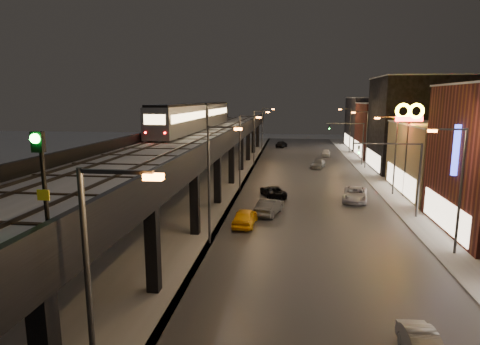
{
  "coord_description": "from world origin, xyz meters",
  "views": [
    {
      "loc": [
        5.32,
        -15.64,
        10.95
      ],
      "look_at": [
        1.23,
        16.21,
        5.0
      ],
      "focal_mm": 30.0,
      "sensor_mm": 36.0,
      "label": 1
    }
  ],
  "objects": [
    {
      "name": "car_taxi",
      "position": [
        1.49,
        17.58,
        0.76
      ],
      "size": [
        2.05,
        4.57,
        1.52
      ],
      "primitive_type": "imported",
      "rotation": [
        0.0,
        0.0,
        3.09
      ],
      "color": "yellow",
      "rests_on": "ground"
    },
    {
      "name": "streetlight_left_4",
      "position": [
        -0.43,
        67.0,
        5.24
      ],
      "size": [
        2.57,
        0.28,
        9.0
      ],
      "color": "#38383A",
      "rests_on": "ground"
    },
    {
      "name": "building_c",
      "position": [
        23.99,
        32.0,
        4.08
      ],
      "size": [
        12.2,
        15.2,
        8.16
      ],
      "color": "#827453",
      "rests_on": "ground"
    },
    {
      "name": "streetlight_right_2",
      "position": [
        16.73,
        31.0,
        5.24
      ],
      "size": [
        2.56,
        0.28,
        9.0
      ],
      "color": "#38383A",
      "rests_on": "ground"
    },
    {
      "name": "traffic_light_rig_a",
      "position": [
        15.84,
        22.0,
        4.5
      ],
      "size": [
        6.1,
        0.34,
        7.0
      ],
      "color": "#38383A",
      "rests_on": "ground"
    },
    {
      "name": "streetlight_right_3",
      "position": [
        16.73,
        49.0,
        5.24
      ],
      "size": [
        2.56,
        0.28,
        9.0
      ],
      "color": "#38383A",
      "rests_on": "ground"
    },
    {
      "name": "streetlight_left_2",
      "position": [
        -0.43,
        31.0,
        5.24
      ],
      "size": [
        2.57,
        0.28,
        9.0
      ],
      "color": "#38383A",
      "rests_on": "ground"
    },
    {
      "name": "viaduct_parapet_streetside",
      "position": [
        -1.65,
        32.0,
        6.85
      ],
      "size": [
        0.3,
        100.0,
        1.1
      ],
      "primitive_type": "cube",
      "color": "black",
      "rests_on": "elevated_viaduct"
    },
    {
      "name": "sign_carwash",
      "position": [
        18.5,
        16.6,
        6.4
      ],
      "size": [
        1.74,
        0.35,
        9.01
      ],
      "color": "#38383A",
      "rests_on": "ground"
    },
    {
      "name": "sidewalk_right",
      "position": [
        17.5,
        35.0,
        0.07
      ],
      "size": [
        4.0,
        120.0,
        0.14
      ],
      "primitive_type": "cube",
      "color": "#9FA1A8",
      "rests_on": "ground"
    },
    {
      "name": "rail_signal",
      "position": [
        -2.1,
        -4.68,
        9.02
      ],
      "size": [
        0.39,
        0.45,
        3.38
      ],
      "color": "black",
      "rests_on": "viaduct_trackbed"
    },
    {
      "name": "car_onc_white",
      "position": [
        9.63,
        48.28,
        0.65
      ],
      "size": [
        2.96,
        4.83,
        1.31
      ],
      "primitive_type": "imported",
      "rotation": [
        0.0,
        0.0,
        -0.27
      ],
      "color": "slate",
      "rests_on": "ground"
    },
    {
      "name": "building_f",
      "position": [
        23.99,
        76.0,
        5.58
      ],
      "size": [
        12.2,
        16.2,
        11.16
      ],
      "color": "black",
      "rests_on": "ground"
    },
    {
      "name": "viaduct_trackbed",
      "position": [
        -6.01,
        31.97,
        6.39
      ],
      "size": [
        8.4,
        100.0,
        0.32
      ],
      "color": "#B2B7C1",
      "rests_on": "elevated_viaduct"
    },
    {
      "name": "car_onc_dark",
      "position": [
        12.27,
        27.51,
        0.74
      ],
      "size": [
        3.36,
        5.66,
        1.48
      ],
      "primitive_type": "imported",
      "rotation": [
        0.0,
        0.0,
        -0.18
      ],
      "color": "silver",
      "rests_on": "ground"
    },
    {
      "name": "streetlight_left_1",
      "position": [
        -0.43,
        13.0,
        5.24
      ],
      "size": [
        2.57,
        0.28,
        9.0
      ],
      "color": "#38383A",
      "rests_on": "ground"
    },
    {
      "name": "streetlight_right_1",
      "position": [
        16.73,
        13.0,
        5.24
      ],
      "size": [
        2.56,
        0.28,
        9.0
      ],
      "color": "#38383A",
      "rests_on": "ground"
    },
    {
      "name": "car_mid_silver",
      "position": [
        3.4,
        28.33,
        0.63
      ],
      "size": [
        3.49,
        4.95,
        1.25
      ],
      "primitive_type": "imported",
      "rotation": [
        0.0,
        0.0,
        3.49
      ],
      "color": "black",
      "rests_on": "ground"
    },
    {
      "name": "sign_mcdonalds",
      "position": [
        18.0,
        30.24,
        8.56
      ],
      "size": [
        3.11,
        0.56,
        10.45
      ],
      "color": "#38383A",
      "rests_on": "ground"
    },
    {
      "name": "streetlight_right_4",
      "position": [
        16.73,
        67.0,
        5.24
      ],
      "size": [
        2.56,
        0.28,
        9.0
      ],
      "color": "#38383A",
      "rests_on": "ground"
    },
    {
      "name": "traffic_light_rig_b",
      "position": [
        15.84,
        52.0,
        4.5
      ],
      "size": [
        6.1,
        0.34,
        7.0
      ],
      "color": "#38383A",
      "rests_on": "ground"
    },
    {
      "name": "subway_train",
      "position": [
        -8.5,
        42.39,
        8.44
      ],
      "size": [
        3.06,
        37.25,
        3.66
      ],
      "color": "gray",
      "rests_on": "viaduct_trackbed"
    },
    {
      "name": "streetlight_left_3",
      "position": [
        -0.43,
        49.0,
        5.24
      ],
      "size": [
        2.57,
        0.28,
        9.0
      ],
      "color": "#38383A",
      "rests_on": "ground"
    },
    {
      "name": "road_surface",
      "position": [
        7.5,
        35.0,
        0.03
      ],
      "size": [
        17.0,
        120.0,
        0.06
      ],
      "primitive_type": "cube",
      "color": "#46474D",
      "rests_on": "ground"
    },
    {
      "name": "building_d",
      "position": [
        23.99,
        48.0,
        7.08
      ],
      "size": [
        12.2,
        13.2,
        14.16
      ],
      "color": "black",
      "rests_on": "ground"
    },
    {
      "name": "car_near_white",
      "position": [
        3.4,
        21.25,
        0.77
      ],
      "size": [
        2.68,
        4.91,
        1.53
      ],
      "primitive_type": "imported",
      "rotation": [
        0.0,
        0.0,
        2.9
      ],
      "color": "#45484C",
      "rests_on": "ground"
    },
    {
      "name": "building_e",
      "position": [
        23.99,
        62.0,
        5.08
      ],
      "size": [
        12.2,
        12.2,
        10.16
      ],
      "color": "#56251A",
      "rests_on": "ground"
    },
    {
      "name": "elevated_viaduct",
      "position": [
        -6.0,
        31.84,
        5.62
      ],
      "size": [
        9.0,
        100.0,
        6.3
      ],
      "color": "black",
      "rests_on": "ground"
    },
    {
      "name": "streetlight_left_0",
      "position": [
        -0.43,
        -5.0,
        5.24
      ],
      "size": [
        2.57,
        0.28,
        9.0
      ],
      "color": "#38383A",
      "rests_on": "ground"
    },
    {
      "name": "car_far_white",
      "position": [
        3.13,
        75.04,
        0.74
      ],
      "size": [
        2.84,
        4.68,
        1.49
      ],
      "primitive_type": "imported",
      "rotation": [
        0.0,
        0.0,
        2.88
      ],
      "color": "black",
      "rests_on": "ground"
    },
    {
      "name": "viaduct_parapet_far",
      "position": [
        -10.35,
        32.0,
        6.85
      ],
      "size": [
        0.3,
        100.0,
        1.1
      ],
      "primitive_type": "cube",
      "color": "black",
      "rests_on": "elevated_viaduct"
    },
    {
      "name": "car_onc_red",
      "position": [
        11.95,
        61.63,
        0.66
      ],
      "size": [
        1.88,
        4.02,
        1.33
      ],
      "primitive_type": "imported",
      "rotation": [
        0.0,
        0.0,
        -0.08
      ],
      "color": "white",
      "rests_on": "ground"
    },
    {
      "name": "under_viaduct_pavement",
      "position": [
        -6.0,
        35.0,
        0.03
      ],
      "size": [
        11.0,
        120.0,
        0.06
      ],
      "primitive_type": "cube",
      "color": "#9FA1A8",
      "rests_on": "ground"
    }
  ]
}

